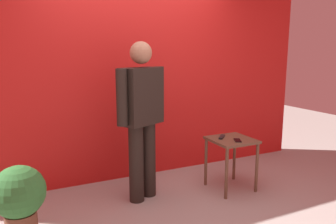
{
  "coord_description": "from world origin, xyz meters",
  "views": [
    {
      "loc": [
        -1.42,
        -2.56,
        1.62
      ],
      "look_at": [
        0.07,
        0.55,
        0.97
      ],
      "focal_mm": 34.86,
      "sensor_mm": 36.0,
      "label": 1
    }
  ],
  "objects_px": {
    "cell_phone": "(238,140)",
    "tv_remote": "(222,137)",
    "potted_plant": "(19,198)",
    "side_table": "(231,148)",
    "standing_person": "(142,113)"
  },
  "relations": [
    {
      "from": "cell_phone",
      "to": "tv_remote",
      "type": "xyz_separation_m",
      "value": [
        -0.09,
        0.19,
        0.01
      ]
    },
    {
      "from": "standing_person",
      "to": "potted_plant",
      "type": "relative_size",
      "value": 2.5
    },
    {
      "from": "standing_person",
      "to": "potted_plant",
      "type": "xyz_separation_m",
      "value": [
        -1.25,
        -0.38,
        -0.55
      ]
    },
    {
      "from": "standing_person",
      "to": "side_table",
      "type": "bearing_deg",
      "value": -11.65
    },
    {
      "from": "standing_person",
      "to": "side_table",
      "type": "xyz_separation_m",
      "value": [
        1.03,
        -0.21,
        -0.46
      ]
    },
    {
      "from": "side_table",
      "to": "cell_phone",
      "type": "xyz_separation_m",
      "value": [
        0.01,
        -0.1,
        0.11
      ]
    },
    {
      "from": "tv_remote",
      "to": "standing_person",
      "type": "bearing_deg",
      "value": -142.01
    },
    {
      "from": "side_table",
      "to": "cell_phone",
      "type": "height_order",
      "value": "cell_phone"
    },
    {
      "from": "side_table",
      "to": "cell_phone",
      "type": "distance_m",
      "value": 0.15
    },
    {
      "from": "standing_person",
      "to": "cell_phone",
      "type": "bearing_deg",
      "value": -16.85
    },
    {
      "from": "potted_plant",
      "to": "side_table",
      "type": "bearing_deg",
      "value": 4.16
    },
    {
      "from": "cell_phone",
      "to": "side_table",
      "type": "bearing_deg",
      "value": 121.97
    },
    {
      "from": "standing_person",
      "to": "potted_plant",
      "type": "distance_m",
      "value": 1.41
    },
    {
      "from": "cell_phone",
      "to": "tv_remote",
      "type": "bearing_deg",
      "value": 143.49
    },
    {
      "from": "cell_phone",
      "to": "tv_remote",
      "type": "relative_size",
      "value": 0.85
    }
  ]
}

